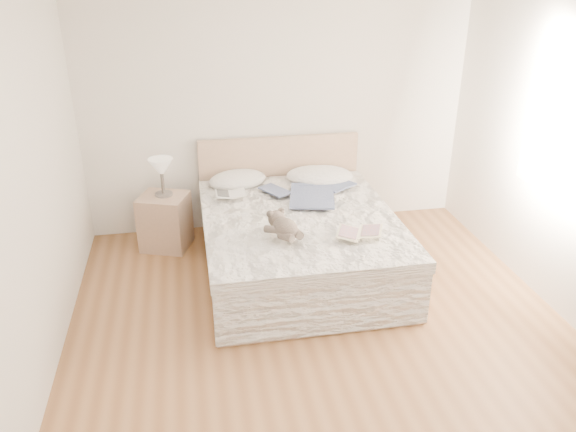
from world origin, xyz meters
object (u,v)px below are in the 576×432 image
(photo_book, at_px, (231,194))
(teddy_bear, at_px, (285,235))
(childrens_book, at_px, (360,233))
(bed, at_px, (297,239))
(table_lamp, at_px, (161,169))
(nightstand, at_px, (165,222))

(photo_book, relative_size, teddy_bear, 0.87)
(photo_book, bearing_deg, teddy_bear, -70.07)
(childrens_book, bearing_deg, photo_book, 156.83)
(childrens_book, xyz_separation_m, teddy_bear, (-0.62, 0.03, 0.02))
(bed, distance_m, teddy_bear, 0.69)
(bed, height_order, table_lamp, bed)
(nightstand, xyz_separation_m, photo_book, (0.65, -0.25, 0.35))
(table_lamp, relative_size, photo_book, 1.28)
(nightstand, distance_m, childrens_book, 2.10)
(nightstand, relative_size, table_lamp, 1.47)
(nightstand, bearing_deg, table_lamp, 60.24)
(bed, height_order, nightstand, bed)
(childrens_book, height_order, teddy_bear, teddy_bear)
(childrens_book, bearing_deg, nightstand, 165.23)
(bed, distance_m, photo_book, 0.78)
(bed, xyz_separation_m, nightstand, (-1.23, 0.67, -0.03))
(photo_book, height_order, childrens_book, childrens_book)
(childrens_book, bearing_deg, table_lamp, 164.54)
(bed, bearing_deg, teddy_bear, -110.94)
(bed, height_order, teddy_bear, bed)
(bed, bearing_deg, photo_book, 143.45)
(childrens_book, distance_m, teddy_bear, 0.62)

